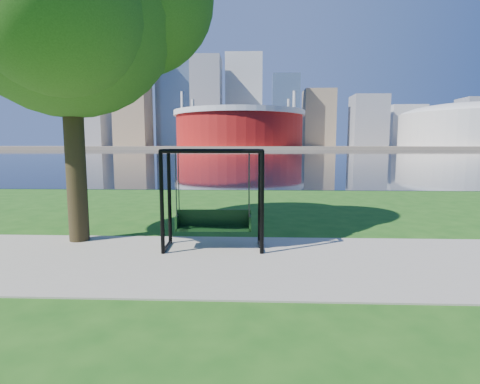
{
  "coord_description": "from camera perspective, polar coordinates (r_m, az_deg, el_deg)",
  "views": [
    {
      "loc": [
        0.35,
        -7.99,
        2.39
      ],
      "look_at": [
        0.03,
        0.0,
        1.4
      ],
      "focal_mm": 28.0,
      "sensor_mm": 36.0,
      "label": 1
    }
  ],
  "objects": [
    {
      "name": "path",
      "position": [
        7.86,
        -0.35,
        -10.49
      ],
      "size": [
        120.0,
        4.0,
        0.03
      ],
      "primitive_type": "cube",
      "color": "#9E937F",
      "rests_on": "ground"
    },
    {
      "name": "arena",
      "position": [
        278.13,
        31.72,
        8.81
      ],
      "size": [
        84.0,
        84.0,
        26.56
      ],
      "color": "beige",
      "rests_on": "far_bank"
    },
    {
      "name": "stadium",
      "position": [
        243.5,
        -0.09,
        9.86
      ],
      "size": [
        83.0,
        83.0,
        32.0
      ],
      "color": "maroon",
      "rests_on": "far_bank"
    },
    {
      "name": "skyline",
      "position": [
        329.12,
        1.57,
        12.92
      ],
      "size": [
        392.0,
        66.0,
        96.5
      ],
      "color": "gray",
      "rests_on": "far_bank"
    },
    {
      "name": "far_bank",
      "position": [
        313.99,
        2.3,
        6.82
      ],
      "size": [
        900.0,
        228.0,
        2.0
      ],
      "primitive_type": "cube",
      "color": "#937F60",
      "rests_on": "ground"
    },
    {
      "name": "river",
      "position": [
        110.01,
        2.17,
        5.83
      ],
      "size": [
        900.0,
        180.0,
        0.02
      ],
      "primitive_type": "cube",
      "color": "black",
      "rests_on": "ground"
    },
    {
      "name": "ground",
      "position": [
        8.34,
        -0.19,
        -9.56
      ],
      "size": [
        900.0,
        900.0,
        0.0
      ],
      "primitive_type": "plane",
      "color": "#1E5114",
      "rests_on": "ground"
    },
    {
      "name": "swing",
      "position": [
        8.59,
        -4.07,
        -1.43
      ],
      "size": [
        2.3,
        1.07,
        2.32
      ],
      "rotation": [
        0.0,
        0.0,
        0.04
      ],
      "color": "black",
      "rests_on": "ground"
    }
  ]
}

